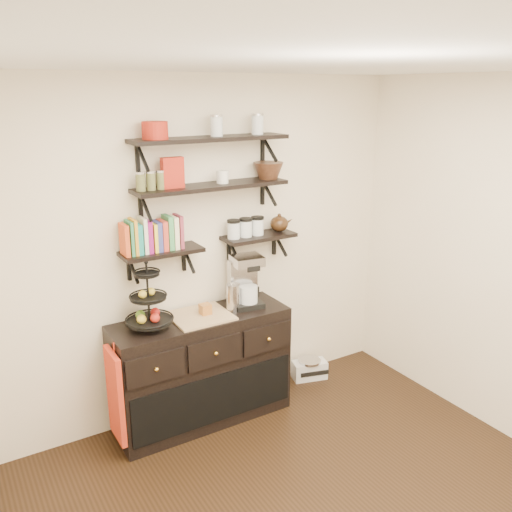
# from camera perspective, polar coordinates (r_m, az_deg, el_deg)

# --- Properties ---
(ceiling) EXTENTS (3.50, 3.50, 0.02)m
(ceiling) POSITION_cam_1_polar(r_m,az_deg,el_deg) (2.69, 11.41, 19.38)
(ceiling) COLOR white
(ceiling) RESTS_ON back_wall
(back_wall) EXTENTS (3.50, 0.02, 2.70)m
(back_wall) POSITION_cam_1_polar(r_m,az_deg,el_deg) (4.34, -5.30, 0.60)
(back_wall) COLOR white
(back_wall) RESTS_ON ground
(shelf_top) EXTENTS (1.20, 0.27, 0.23)m
(shelf_top) POSITION_cam_1_polar(r_m,az_deg,el_deg) (4.06, -4.82, 12.16)
(shelf_top) COLOR black
(shelf_top) RESTS_ON back_wall
(shelf_mid) EXTENTS (1.20, 0.27, 0.23)m
(shelf_mid) POSITION_cam_1_polar(r_m,az_deg,el_deg) (4.10, -4.70, 7.29)
(shelf_mid) COLOR black
(shelf_mid) RESTS_ON back_wall
(shelf_low_left) EXTENTS (0.60, 0.25, 0.23)m
(shelf_low_left) POSITION_cam_1_polar(r_m,az_deg,el_deg) (4.05, -9.94, 0.37)
(shelf_low_left) COLOR black
(shelf_low_left) RESTS_ON back_wall
(shelf_low_right) EXTENTS (0.60, 0.25, 0.23)m
(shelf_low_right) POSITION_cam_1_polar(r_m,az_deg,el_deg) (4.41, 0.26, 2.00)
(shelf_low_right) COLOR black
(shelf_low_right) RESTS_ON back_wall
(cookbooks) EXTENTS (0.43, 0.15, 0.26)m
(cookbooks) POSITION_cam_1_polar(r_m,az_deg,el_deg) (4.00, -10.73, 2.14)
(cookbooks) COLOR #D04A1F
(cookbooks) RESTS_ON shelf_low_left
(glass_canisters) EXTENTS (0.32, 0.10, 0.13)m
(glass_canisters) POSITION_cam_1_polar(r_m,az_deg,el_deg) (4.33, -1.09, 2.90)
(glass_canisters) COLOR silver
(glass_canisters) RESTS_ON shelf_low_right
(sideboard) EXTENTS (1.40, 0.50, 0.92)m
(sideboard) POSITION_cam_1_polar(r_m,az_deg,el_deg) (4.42, -5.70, -11.72)
(sideboard) COLOR black
(sideboard) RESTS_ON floor
(fruit_stand) EXTENTS (0.34, 0.34, 0.50)m
(fruit_stand) POSITION_cam_1_polar(r_m,az_deg,el_deg) (4.02, -11.20, -5.21)
(fruit_stand) COLOR black
(fruit_stand) RESTS_ON sideboard
(candle) EXTENTS (0.08, 0.08, 0.08)m
(candle) POSITION_cam_1_polar(r_m,az_deg,el_deg) (4.22, -5.36, -5.58)
(candle) COLOR #A36025
(candle) RESTS_ON sideboard
(coffee_maker) EXTENTS (0.26, 0.25, 0.43)m
(coffee_maker) POSITION_cam_1_polar(r_m,az_deg,el_deg) (4.35, -1.14, -2.70)
(coffee_maker) COLOR black
(coffee_maker) RESTS_ON sideboard
(thermal_carafe) EXTENTS (0.11, 0.11, 0.22)m
(thermal_carafe) POSITION_cam_1_polar(r_m,az_deg,el_deg) (4.28, -2.40, -4.39)
(thermal_carafe) COLOR silver
(thermal_carafe) RESTS_ON sideboard
(apron) EXTENTS (0.04, 0.29, 0.69)m
(apron) POSITION_cam_1_polar(r_m,az_deg,el_deg) (4.10, -14.60, -14.07)
(apron) COLOR red
(apron) RESTS_ON sideboard
(radio) EXTENTS (0.34, 0.26, 0.19)m
(radio) POSITION_cam_1_polar(r_m,az_deg,el_deg) (5.16, 5.64, -11.75)
(radio) COLOR silver
(radio) RESTS_ON floor
(recipe_box) EXTENTS (0.16, 0.06, 0.22)m
(recipe_box) POSITION_cam_1_polar(r_m,az_deg,el_deg) (3.95, -8.78, 8.66)
(recipe_box) COLOR #A52012
(recipe_box) RESTS_ON shelf_mid
(walnut_bowl) EXTENTS (0.24, 0.24, 0.13)m
(walnut_bowl) POSITION_cam_1_polar(r_m,az_deg,el_deg) (4.33, 1.30, 8.98)
(walnut_bowl) COLOR black
(walnut_bowl) RESTS_ON shelf_mid
(ramekins) EXTENTS (0.09, 0.09, 0.10)m
(ramekins) POSITION_cam_1_polar(r_m,az_deg,el_deg) (4.13, -3.54, 8.31)
(ramekins) COLOR white
(ramekins) RESTS_ON shelf_mid
(teapot) EXTENTS (0.23, 0.19, 0.15)m
(teapot) POSITION_cam_1_polar(r_m,az_deg,el_deg) (4.49, 2.46, 3.56)
(teapot) COLOR black
(teapot) RESTS_ON shelf_low_right
(red_pot) EXTENTS (0.18, 0.18, 0.12)m
(red_pot) POSITION_cam_1_polar(r_m,az_deg,el_deg) (3.88, -10.59, 12.87)
(red_pot) COLOR #A52012
(red_pot) RESTS_ON shelf_top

